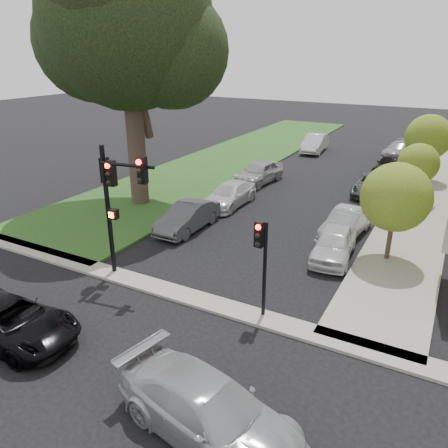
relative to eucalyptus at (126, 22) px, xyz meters
The scene contains 21 objects.
ground 16.75m from the eucalyptus, 49.04° to the right, with size 140.00×140.00×0.00m, color black.
grass_strip 17.32m from the eucalyptus, 91.29° to the left, with size 8.00×44.00×0.12m, color #365E20.
sidewalk_right 23.20m from the eucalyptus, 42.20° to the left, with size 3.50×44.00×0.12m, color gray.
sidewalk_cross 15.60m from the eucalyptus, 42.66° to the right, with size 60.00×1.00×0.12m, color gray.
eucalyptus is the anchor object (origin of this frame).
small_tree_a 16.59m from the eucalyptus, ahead, with size 3.00×3.00×4.50m.
small_tree_b 18.76m from the eucalyptus, 29.21° to the left, with size 2.45×2.45×3.68m.
small_tree_c 21.44m from the eucalyptus, 42.62° to the left, with size 3.17×3.17×4.75m.
traffic_signal_main 11.42m from the eucalyptus, 55.61° to the right, with size 2.69×0.70×5.49m.
traffic_signal_secondary 16.01m from the eucalyptus, 33.82° to the right, with size 0.47×0.38×3.64m.
car_cross_near 16.84m from the eucalyptus, 68.79° to the right, with size 2.27×4.91×1.37m, color black.
car_cross_far 20.59m from the eucalyptus, 46.00° to the right, with size 2.12×5.22×1.51m, color #999BA0.
car_parked_0 15.97m from the eucalyptus, ahead, with size 1.69×4.20×1.43m, color silver.
car_parked_1 15.79m from the eucalyptus, ahead, with size 1.45×4.17×1.37m, color #999BA0.
car_parked_2 17.90m from the eucalyptus, 35.16° to the left, with size 2.13×4.63×1.29m, color #3F4247.
car_parked_3 21.42m from the eucalyptus, 49.29° to the left, with size 1.78×4.42×1.51m, color black.
car_parked_4 26.21m from the eucalyptus, 60.05° to the left, with size 1.83×4.49×1.30m, color #999BA0.
car_parked_5 10.99m from the eucalyptus, 24.04° to the right, with size 1.53×4.39×1.45m, color #3F4247.
car_parked_6 11.10m from the eucalyptus, 24.27° to the left, with size 1.91×4.69×1.36m, color silver.
car_parked_7 13.01m from the eucalyptus, 58.02° to the left, with size 1.85×4.61×1.57m, color #999BA0.
car_parked_9 22.19m from the eucalyptus, 75.50° to the left, with size 1.69×4.85×1.60m, color silver.
Camera 1 is at (8.19, -10.10, 8.88)m, focal length 35.00 mm.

